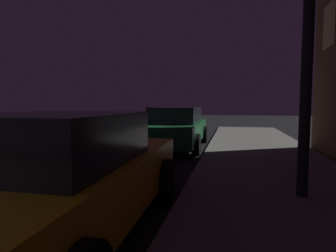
% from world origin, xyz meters
% --- Properties ---
extents(car_yellow_cab, '(2.18, 4.25, 1.43)m').
position_xyz_m(car_yellow_cab, '(2.85, 3.81, 0.70)').
color(car_yellow_cab, gold).
rests_on(car_yellow_cab, ground).
extents(car_green, '(2.00, 4.56, 1.43)m').
position_xyz_m(car_green, '(2.85, 10.46, 0.72)').
color(car_green, '#19592D').
rests_on(car_green, ground).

